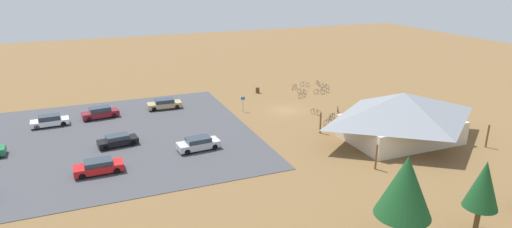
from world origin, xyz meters
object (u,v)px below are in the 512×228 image
trash_bin (258,90)px  lot_sign (243,102)px  bicycle_orange_yard_left (294,87)px  bicycle_green_yard_center (316,112)px  bike_pavilion (402,114)px  bicycle_teal_near_sign (302,92)px  bicycle_black_near_porch (332,116)px  car_silver_second_row (198,143)px  bicycle_orange_yard_right (338,111)px  bicycle_red_lone_west (320,92)px  bicycle_yellow_lone_east (302,95)px  car_black_inner_stall (118,140)px  car_maroon_mid_lot (100,113)px  bicycle_blue_edge_south (325,86)px  bicycle_purple_trailside (318,83)px  visitor_near_lot (422,110)px  bicycle_white_mid_cluster (326,90)px  bicycle_silver_back_row (305,84)px  pine_far_east (405,186)px  car_white_front_row (50,121)px  pine_east (483,185)px  bicycle_blue_edge_north (328,122)px  car_tan_near_entry (165,104)px  car_red_far_end (99,166)px

trash_bin → lot_sign: (5.46, 8.03, 0.96)m
bicycle_orange_yard_left → bicycle_green_yard_center: (3.35, 12.90, 0.01)m
bike_pavilion → bicycle_teal_near_sign: (1.20, -21.37, -2.79)m
bicycle_black_near_porch → car_silver_second_row: car_silver_second_row is taller
bicycle_orange_yard_right → bicycle_teal_near_sign: bearing=-90.6°
trash_bin → bicycle_red_lone_west: (-8.74, 4.23, -0.05)m
bicycle_yellow_lone_east → bicycle_orange_yard_right: 8.62m
bicycle_yellow_lone_east → car_silver_second_row: 24.02m
bicycle_orange_yard_right → car_silver_second_row: 21.33m
car_black_inner_stall → car_maroon_mid_lot: bearing=-83.7°
lot_sign → bicycle_blue_edge_south: 17.82m
bicycle_purple_trailside → bicycle_blue_edge_south: bearing=88.4°
trash_bin → visitor_near_lot: bearing=130.6°
bicycle_white_mid_cluster → bicycle_silver_back_row: bearing=-71.1°
bicycle_white_mid_cluster → bicycle_orange_yard_right: bearing=67.9°
pine_far_east → car_black_inner_stall: size_ratio=1.58×
lot_sign → bicycle_white_mid_cluster: (-15.70, -4.51, -1.02)m
bicycle_yellow_lone_east → visitor_near_lot: (-10.77, 13.66, 0.48)m
bicycle_yellow_lone_east → car_silver_second_row: (19.77, 13.63, 0.36)m
pine_far_east → car_white_front_row: bearing=-57.0°
trash_bin → bicycle_green_yard_center: 13.37m
lot_sign → pine_east: 33.99m
bicycle_blue_edge_north → bicycle_teal_near_sign: size_ratio=1.10×
trash_bin → bicycle_yellow_lone_east: size_ratio=0.56×
car_maroon_mid_lot → bicycle_blue_edge_north: bearing=152.9°
lot_sign → car_maroon_mid_lot: bearing=-13.7°
bicycle_green_yard_center → car_black_inner_stall: size_ratio=0.36×
bicycle_silver_back_row → car_white_front_row: bearing=7.7°
bicycle_orange_yard_left → car_maroon_mid_lot: bearing=6.6°
bike_pavilion → pine_east: size_ratio=2.62×
bicycle_white_mid_cluster → car_maroon_mid_lot: size_ratio=0.37×
lot_sign → bicycle_orange_yard_left: 14.35m
bicycle_orange_yard_left → bicycle_purple_trailside: bearing=-170.9°
bicycle_silver_back_row → car_tan_near_entry: bearing=8.0°
bicycle_white_mid_cluster → bicycle_teal_near_sign: size_ratio=1.18×
bicycle_green_yard_center → car_tan_near_entry: 20.96m
car_silver_second_row → car_red_far_end: (10.26, 1.96, -0.02)m
bicycle_red_lone_west → car_white_front_row: 38.41m
pine_far_east → bicycle_silver_back_row: 44.26m
bicycle_purple_trailside → pine_far_east: bearing=67.2°
bicycle_silver_back_row → bicycle_blue_edge_north: bearing=70.4°
visitor_near_lot → bicycle_yellow_lone_east: bearing=-51.7°
bicycle_blue_edge_north → bicycle_teal_near_sign: (-3.77, -13.89, -0.02)m
bicycle_orange_yard_left → visitor_near_lot: bearing=117.2°
bike_pavilion → bicycle_purple_trailside: (-3.78, -25.13, -2.82)m
pine_east → bicycle_blue_edge_north: (-2.19, -24.45, -3.52)m
trash_bin → car_maroon_mid_lot: (23.68, 3.59, 0.33)m
trash_bin → bicycle_black_near_porch: trash_bin is taller
bicycle_green_yard_center → bike_pavilion: bearing=110.9°
bicycle_yellow_lone_east → visitor_near_lot: size_ratio=0.98×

